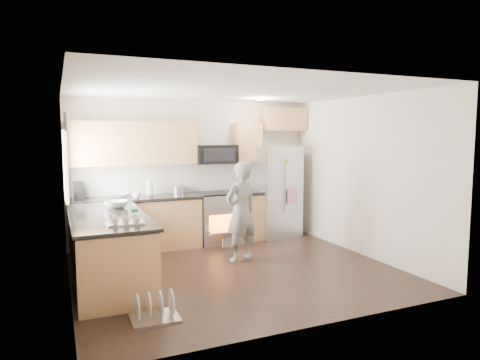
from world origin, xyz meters
name	(u,v)px	position (x,y,z in m)	size (l,w,h in m)	color
ground	(236,271)	(0.00, 0.00, 0.00)	(4.50, 4.50, 0.00)	black
room_shell	(233,156)	(-0.04, 0.02, 1.67)	(4.54, 4.04, 2.62)	beige
back_cabinet_run	(167,193)	(-0.58, 1.75, 0.96)	(4.45, 0.64, 2.50)	#C77E4F
peninsula	(109,248)	(-1.75, 0.25, 0.46)	(0.96, 2.36, 1.03)	#C77E4F
stove_range	(218,206)	(0.35, 1.69, 0.68)	(0.76, 0.97, 1.79)	#B7B7BC
refrigerator	(275,192)	(1.54, 1.70, 0.88)	(0.96, 0.81, 1.76)	#B7B7BC
person	(241,211)	(0.28, 0.46, 0.78)	(0.57, 0.38, 1.57)	gray
dish_rack	(155,312)	(-1.44, -1.18, 0.08)	(0.51, 0.41, 0.31)	#B7B7BC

